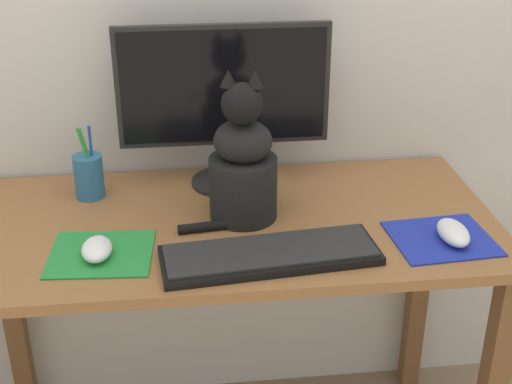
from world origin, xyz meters
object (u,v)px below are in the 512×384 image
at_px(computer_mouse_right, 453,233).
at_px(cat, 243,165).
at_px(computer_mouse_left, 97,249).
at_px(pen_cup, 89,176).
at_px(monitor, 224,97).
at_px(keyboard, 270,254).

xyz_separation_m(computer_mouse_right, cat, (-0.43, 0.17, 0.11)).
distance_m(computer_mouse_left, cat, 0.36).
relative_size(computer_mouse_left, pen_cup, 0.53).
xyz_separation_m(monitor, computer_mouse_left, (-0.29, -0.32, -0.21)).
height_order(monitor, computer_mouse_right, monitor).
relative_size(cat, pen_cup, 1.90).
distance_m(monitor, keyboard, 0.43).
relative_size(computer_mouse_right, pen_cup, 0.60).
relative_size(keyboard, computer_mouse_right, 4.15).
bearing_deg(pen_cup, computer_mouse_right, -21.49).
bearing_deg(computer_mouse_left, monitor, 48.38).
bearing_deg(computer_mouse_left, pen_cup, 97.75).
relative_size(computer_mouse_left, computer_mouse_right, 0.87).
xyz_separation_m(keyboard, computer_mouse_left, (-0.35, 0.05, 0.01)).
bearing_deg(pen_cup, computer_mouse_left, -82.25).
height_order(computer_mouse_left, cat, cat).
height_order(monitor, cat, monitor).
bearing_deg(computer_mouse_left, keyboard, -7.36).
height_order(computer_mouse_right, pen_cup, pen_cup).
bearing_deg(cat, computer_mouse_right, -7.84).
distance_m(monitor, computer_mouse_right, 0.61).
bearing_deg(computer_mouse_right, monitor, 143.13).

